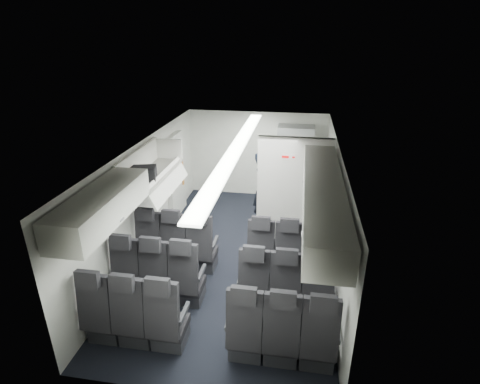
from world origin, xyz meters
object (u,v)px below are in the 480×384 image
(galley_unit, at_px, (294,165))
(seat_row_mid, at_px, (220,285))
(flight_attendant, at_px, (263,189))
(seat_row_rear, at_px, (206,327))
(boarding_door, at_px, (176,175))
(carry_on_bag, at_px, (143,175))
(seat_row_front, at_px, (231,253))

(galley_unit, bearing_deg, seat_row_mid, -102.88)
(flight_attendant, bearing_deg, seat_row_rear, -172.57)
(seat_row_rear, xyz_separation_m, boarding_door, (-1.64, 3.89, 0.55))
(seat_row_rear, xyz_separation_m, carry_on_bag, (-1.44, 1.74, 1.37))
(seat_row_front, xyz_separation_m, carry_on_bag, (-1.44, -0.06, 1.37))
(seat_row_rear, bearing_deg, seat_row_mid, 90.00)
(seat_row_mid, bearing_deg, galley_unit, 77.12)
(seat_row_front, distance_m, boarding_door, 2.71)
(seat_row_rear, distance_m, boarding_door, 4.25)
(seat_row_front, bearing_deg, boarding_door, 128.16)
(seat_row_mid, relative_size, carry_on_bag, 7.75)
(galley_unit, bearing_deg, seat_row_rear, -100.65)
(seat_row_front, distance_m, carry_on_bag, 1.99)
(flight_attendant, xyz_separation_m, carry_on_bag, (-1.78, -2.02, 0.96))
(seat_row_rear, bearing_deg, boarding_door, 112.87)
(galley_unit, height_order, carry_on_bag, carry_on_bag)
(seat_row_rear, bearing_deg, galley_unit, 79.35)
(seat_row_mid, distance_m, flight_attendant, 2.91)
(galley_unit, xyz_separation_m, flight_attendant, (-0.61, -1.29, -0.14))
(boarding_door, height_order, flight_attendant, boarding_door)
(galley_unit, relative_size, carry_on_bag, 4.42)
(seat_row_mid, bearing_deg, boarding_door, 118.77)
(seat_row_rear, height_order, boarding_door, boarding_door)
(seat_row_rear, height_order, galley_unit, galley_unit)
(seat_row_mid, height_order, flight_attendant, flight_attendant)
(seat_row_front, distance_m, seat_row_mid, 0.90)
(seat_row_mid, xyz_separation_m, seat_row_rear, (0.00, -0.90, 0.00))
(galley_unit, height_order, boarding_door, galley_unit)
(seat_row_front, relative_size, flight_attendant, 2.04)
(seat_row_mid, distance_m, galley_unit, 4.30)
(seat_row_mid, xyz_separation_m, galley_unit, (0.95, 4.15, 0.55))
(galley_unit, bearing_deg, boarding_door, -155.72)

